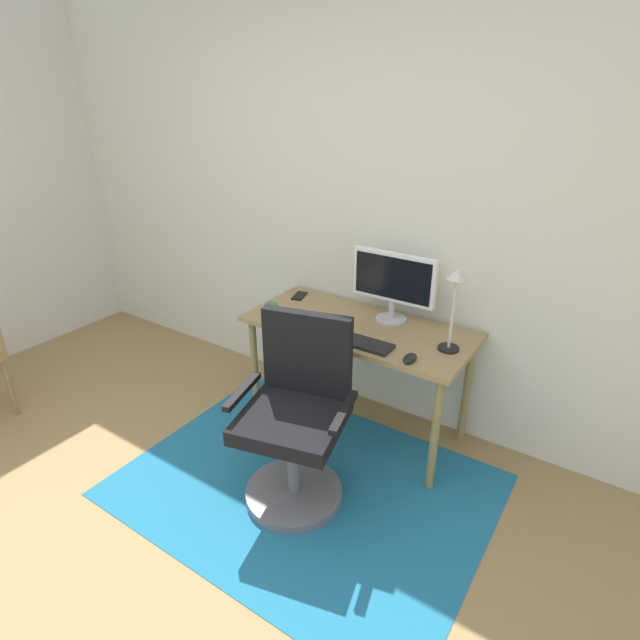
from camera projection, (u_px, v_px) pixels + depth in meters
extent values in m
cube|color=silver|center=(360.00, 207.00, 3.07)|extent=(6.00, 0.10, 2.60)
cube|color=#1E678A|center=(305.00, 485.00, 2.75)|extent=(1.90, 1.43, 0.01)
cube|color=#94794D|center=(358.00, 327.00, 2.94)|extent=(1.33, 0.60, 0.03)
cylinder|color=olive|center=(255.00, 369.00, 3.21)|extent=(0.04, 0.04, 0.69)
cylinder|color=olive|center=(435.00, 435.00, 2.60)|extent=(0.04, 0.04, 0.69)
cylinder|color=olive|center=(299.00, 340.00, 3.57)|extent=(0.04, 0.04, 0.69)
cylinder|color=olive|center=(466.00, 392.00, 2.97)|extent=(0.04, 0.04, 0.69)
cylinder|color=#B2B2B7|center=(391.00, 319.00, 2.98)|extent=(0.18, 0.18, 0.01)
cylinder|color=#B2B2B7|center=(392.00, 309.00, 2.96)|extent=(0.04, 0.04, 0.11)
cube|color=white|center=(394.00, 277.00, 2.87)|extent=(0.50, 0.04, 0.28)
cube|color=black|center=(392.00, 278.00, 2.86)|extent=(0.46, 0.00, 0.24)
cube|color=black|center=(354.00, 340.00, 2.73)|extent=(0.43, 0.13, 0.02)
ellipsoid|color=black|center=(410.00, 358.00, 2.54)|extent=(0.06, 0.10, 0.03)
cylinder|color=#2D6632|center=(271.00, 311.00, 3.00)|extent=(0.08, 0.08, 0.09)
cube|color=black|center=(299.00, 296.00, 3.32)|extent=(0.11, 0.15, 0.01)
cylinder|color=black|center=(448.00, 348.00, 2.65)|extent=(0.11, 0.11, 0.01)
cylinder|color=beige|center=(453.00, 314.00, 2.57)|extent=(0.02, 0.02, 0.38)
cone|color=beige|center=(457.00, 273.00, 2.48)|extent=(0.10, 0.10, 0.06)
cylinder|color=slate|center=(294.00, 493.00, 2.67)|extent=(0.51, 0.51, 0.05)
cylinder|color=slate|center=(293.00, 459.00, 2.57)|extent=(0.06, 0.06, 0.40)
cube|color=black|center=(292.00, 420.00, 2.47)|extent=(0.59, 0.59, 0.08)
cube|color=black|center=(307.00, 353.00, 2.54)|extent=(0.46, 0.17, 0.44)
cube|color=black|center=(242.00, 391.00, 2.50)|extent=(0.12, 0.34, 0.03)
cube|color=black|center=(344.00, 412.00, 2.34)|extent=(0.12, 0.34, 0.03)
cylinder|color=#94774B|center=(10.00, 388.00, 3.26)|extent=(0.03, 0.03, 0.41)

